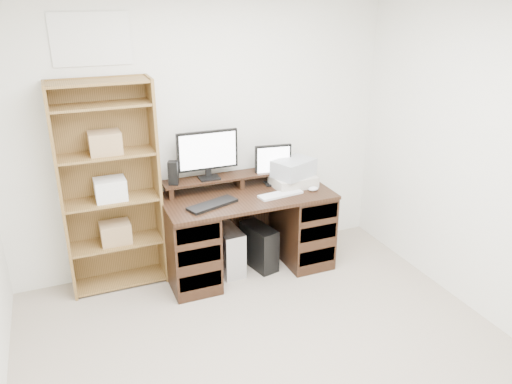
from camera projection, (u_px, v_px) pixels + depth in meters
room at (308, 222)px, 2.73m from camera, size 3.54×4.04×2.54m
desk at (247, 231)px, 4.56m from camera, size 1.50×0.70×0.75m
riser_shelf at (239, 177)px, 4.56m from camera, size 1.40×0.22×0.12m
monitor_wide at (208, 152)px, 4.37m from camera, size 0.55×0.14×0.43m
monitor_small at (273, 163)px, 4.59m from camera, size 0.34×0.15×0.37m
speaker at (173, 173)px, 4.28m from camera, size 0.11×0.11×0.21m
keyboard_black at (212, 205)px, 4.17m from camera, size 0.47×0.29×0.02m
keyboard_white at (281, 194)px, 4.39m from camera, size 0.42×0.17×0.02m
mouse at (313, 189)px, 4.49m from camera, size 0.11×0.08×0.04m
printer at (293, 181)px, 4.60m from camera, size 0.40×0.31×0.10m
basket at (294, 168)px, 4.55m from camera, size 0.43×0.38×0.16m
tower_silver at (227, 249)px, 4.59m from camera, size 0.22×0.44×0.43m
tower_black at (259, 246)px, 4.67m from camera, size 0.26×0.44×0.41m
bookshelf at (110, 186)px, 4.14m from camera, size 0.80×0.30×1.80m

